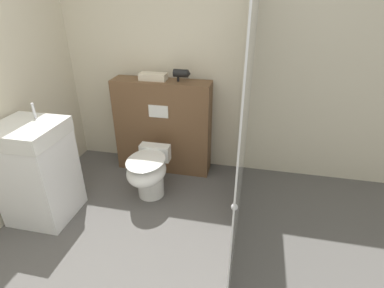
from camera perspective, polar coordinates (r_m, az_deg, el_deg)
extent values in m
cube|color=beige|center=(3.42, 0.20, 15.16)|extent=(8.00, 0.06, 2.50)
cube|color=brown|center=(3.52, -5.53, 3.32)|extent=(1.11, 0.27, 1.10)
cube|color=white|center=(3.30, -6.44, 6.16)|extent=(0.22, 0.01, 0.14)
cube|color=silver|center=(2.41, 10.20, 3.79)|extent=(0.01, 2.05, 2.05)
sphere|color=#B2B2B7|center=(1.58, 8.07, -11.80)|extent=(0.04, 0.04, 0.04)
cylinder|color=white|center=(3.23, -7.88, -7.10)|extent=(0.27, 0.27, 0.32)
ellipsoid|color=white|center=(3.06, -8.64, -5.13)|extent=(0.39, 0.49, 0.23)
ellipsoid|color=white|center=(2.99, -8.80, -3.07)|extent=(0.38, 0.48, 0.02)
cube|color=white|center=(3.25, -7.03, -1.59)|extent=(0.32, 0.12, 0.18)
cube|color=white|center=(3.14, -27.05, -5.85)|extent=(0.55, 0.53, 0.82)
cube|color=white|center=(2.94, -29.00, 2.03)|extent=(0.56, 0.54, 0.14)
cylinder|color=silver|center=(2.99, -27.91, 5.62)|extent=(0.02, 0.02, 0.14)
cylinder|color=black|center=(3.25, -2.14, 13.32)|extent=(0.16, 0.09, 0.09)
cone|color=black|center=(3.23, -0.50, 13.24)|extent=(0.03, 0.07, 0.07)
cylinder|color=black|center=(3.27, -2.67, 12.52)|extent=(0.03, 0.03, 0.08)
cube|color=beige|center=(3.35, -7.41, 12.61)|extent=(0.29, 0.14, 0.07)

